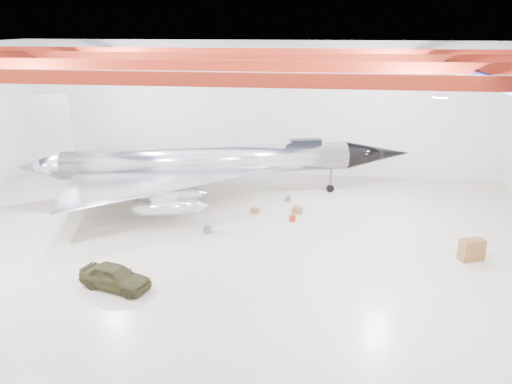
# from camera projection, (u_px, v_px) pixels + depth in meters

# --- Properties ---
(floor) EXTENTS (40.00, 40.00, 0.00)m
(floor) POSITION_uv_depth(u_px,v_px,m) (222.00, 244.00, 29.18)
(floor) COLOR beige
(floor) RESTS_ON ground
(wall_back) EXTENTS (40.00, 0.00, 40.00)m
(wall_back) POSITION_uv_depth(u_px,v_px,m) (257.00, 109.00, 41.49)
(wall_back) COLOR silver
(wall_back) RESTS_ON floor
(ceiling) EXTENTS (40.00, 40.00, 0.00)m
(ceiling) POSITION_uv_depth(u_px,v_px,m) (218.00, 49.00, 25.66)
(ceiling) COLOR #0A0F38
(ceiling) RESTS_ON wall_back
(ceiling_structure) EXTENTS (39.50, 29.50, 1.08)m
(ceiling_structure) POSITION_uv_depth(u_px,v_px,m) (218.00, 62.00, 25.88)
(ceiling_structure) COLOR #9C2311
(ceiling_structure) RESTS_ON ceiling
(jet_aircraft) EXTENTS (28.02, 20.27, 7.81)m
(jet_aircraft) POSITION_uv_depth(u_px,v_px,m) (208.00, 164.00, 36.11)
(jet_aircraft) COLOR silver
(jet_aircraft) RESTS_ON floor
(jeep) EXTENTS (3.87, 2.36, 1.23)m
(jeep) POSITION_uv_depth(u_px,v_px,m) (115.00, 277.00, 24.13)
(jeep) COLOR #37361B
(jeep) RESTS_ON floor
(desk) EXTENTS (1.46, 1.11, 1.20)m
(desk) POSITION_uv_depth(u_px,v_px,m) (472.00, 250.00, 27.02)
(desk) COLOR brown
(desk) RESTS_ON floor
(crate_ply) EXTENTS (0.54, 0.47, 0.33)m
(crate_ply) POSITION_uv_depth(u_px,v_px,m) (166.00, 211.00, 33.89)
(crate_ply) COLOR olive
(crate_ply) RESTS_ON floor
(toolbox_red) EXTENTS (0.58, 0.51, 0.34)m
(toolbox_red) POSITION_uv_depth(u_px,v_px,m) (182.00, 200.00, 35.94)
(toolbox_red) COLOR #9E270F
(toolbox_red) RESTS_ON floor
(engine_drum) EXTENTS (0.54, 0.54, 0.44)m
(engine_drum) POSITION_uv_depth(u_px,v_px,m) (208.00, 230.00, 30.65)
(engine_drum) COLOR #59595B
(engine_drum) RESTS_ON floor
(parts_bin) EXTENTS (0.72, 0.63, 0.43)m
(parts_bin) POSITION_uv_depth(u_px,v_px,m) (297.00, 210.00, 33.88)
(parts_bin) COLOR olive
(parts_bin) RESTS_ON floor
(crate_small) EXTENTS (0.38, 0.33, 0.23)m
(crate_small) POSITION_uv_depth(u_px,v_px,m) (159.00, 202.00, 35.76)
(crate_small) COLOR #59595B
(crate_small) RESTS_ON floor
(tool_chest) EXTENTS (0.53, 0.53, 0.38)m
(tool_chest) POSITION_uv_depth(u_px,v_px,m) (292.00, 218.00, 32.52)
(tool_chest) COLOR #9E270F
(tool_chest) RESTS_ON floor
(oil_barrel) EXTENTS (0.60, 0.55, 0.34)m
(oil_barrel) POSITION_uv_depth(u_px,v_px,m) (255.00, 211.00, 33.89)
(oil_barrel) COLOR olive
(oil_barrel) RESTS_ON floor
(spares_box) EXTENTS (0.49, 0.49, 0.34)m
(spares_box) POSITION_uv_depth(u_px,v_px,m) (288.00, 199.00, 36.18)
(spares_box) COLOR #59595B
(spares_box) RESTS_ON floor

